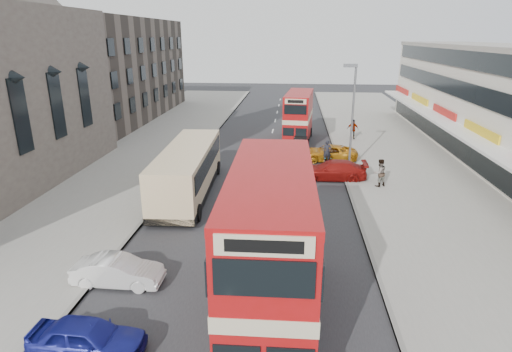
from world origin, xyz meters
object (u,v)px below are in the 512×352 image
at_px(coach, 188,169).
at_px(car_left_near, 87,338).
at_px(street_lamp, 352,110).
at_px(bus_main, 271,249).
at_px(car_left_front, 118,271).
at_px(pedestrian_near, 380,173).
at_px(car_right_a, 333,170).
at_px(pedestrian_far, 353,129).
at_px(bus_second, 299,117).
at_px(cyclist, 327,158).
at_px(car_right_b, 329,153).

bearing_deg(coach, car_left_near, -91.55).
relative_size(street_lamp, bus_main, 0.79).
height_order(car_left_front, pedestrian_near, pedestrian_near).
xyz_separation_m(street_lamp, car_right_a, (-1.33, -1.91, -4.08)).
xyz_separation_m(pedestrian_near, pedestrian_far, (-0.05, 13.98, 0.00)).
height_order(car_right_a, pedestrian_near, pedestrian_near).
bearing_deg(street_lamp, bus_second, 111.63).
bearing_deg(car_right_a, cyclist, -175.33).
bearing_deg(car_left_front, coach, -1.86).
xyz_separation_m(street_lamp, pedestrian_far, (1.66, 10.51, -3.66)).
bearing_deg(pedestrian_near, cyclist, -83.56).
height_order(coach, car_left_near, coach).
bearing_deg(pedestrian_near, car_right_b, -93.57).
height_order(bus_second, car_right_b, bus_second).
height_order(car_right_b, cyclist, cyclist).
relative_size(bus_main, bus_second, 1.18).
bearing_deg(pedestrian_far, car_left_front, -113.60).
relative_size(car_left_near, car_right_b, 0.81).
xyz_separation_m(coach, car_left_front, (-0.40, -10.78, -1.12)).
bearing_deg(coach, pedestrian_far, 49.31).
bearing_deg(bus_second, pedestrian_near, 118.35).
distance_m(car_left_near, car_right_b, 25.46).
bearing_deg(street_lamp, car_right_b, 112.88).
relative_size(car_right_b, cyclist, 2.18).
bearing_deg(bus_second, car_left_front, 78.99).
height_order(car_left_near, pedestrian_near, pedestrian_near).
bearing_deg(cyclist, pedestrian_far, 63.17).
distance_m(pedestrian_far, cyclist, 9.85).
xyz_separation_m(car_right_a, pedestrian_far, (2.99, 12.43, 0.42)).
bearing_deg(car_right_b, pedestrian_near, 22.21).
relative_size(pedestrian_far, cyclist, 0.91).
relative_size(coach, cyclist, 5.20).
bearing_deg(car_left_front, pedestrian_near, -45.04).
bearing_deg(pedestrian_near, bus_second, -95.39).
relative_size(car_left_front, car_right_a, 0.77).
distance_m(street_lamp, bus_main, 19.08).
bearing_deg(car_left_front, bus_second, -16.19).
bearing_deg(street_lamp, cyclist, 141.76).
height_order(street_lamp, cyclist, street_lamp).
distance_m(street_lamp, car_right_a, 4.69).
bearing_deg(car_right_b, bus_main, -12.36).
height_order(car_left_near, car_left_front, car_left_near).
bearing_deg(street_lamp, pedestrian_near, -63.75).
bearing_deg(bus_second, coach, 69.93).
bearing_deg(bus_main, cyclist, -100.99).
bearing_deg(pedestrian_near, coach, -18.20).
distance_m(street_lamp, car_left_near, 23.65).
xyz_separation_m(bus_main, bus_second, (1.17, 27.88, -0.50)).
height_order(car_left_front, cyclist, cyclist).
bearing_deg(pedestrian_far, car_right_b, -108.82).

